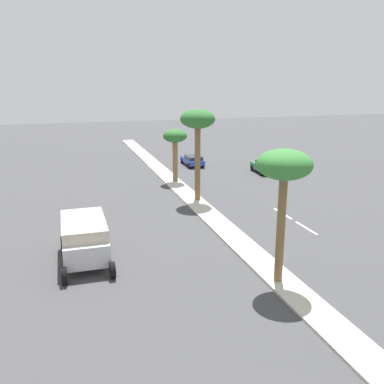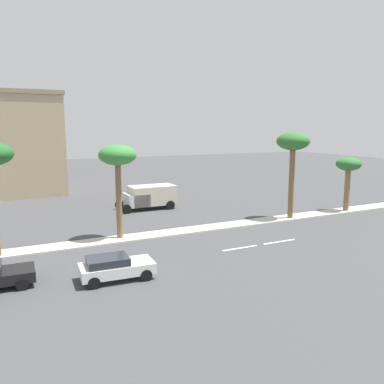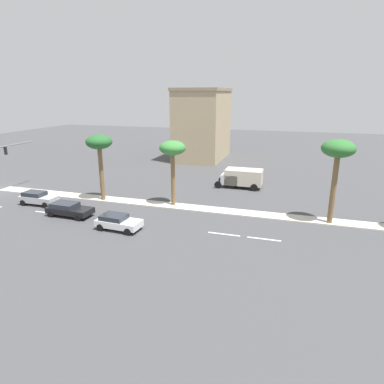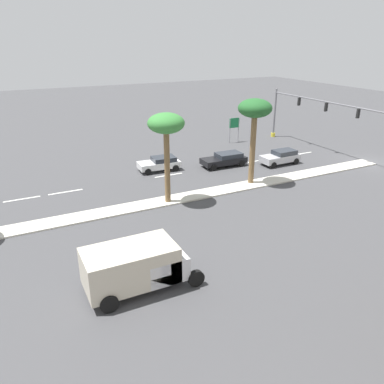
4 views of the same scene
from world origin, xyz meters
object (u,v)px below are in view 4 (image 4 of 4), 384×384
Objects in this scene: palm_tree_rear at (255,112)px; sedan_white_near at (160,163)px; traffic_signal_gantry at (301,111)px; sedan_black_outboard at (225,159)px; directional_road_sign at (234,125)px; palm_tree_far at (166,127)px; box_truck at (138,265)px; sedan_silver_inboard at (281,157)px.

sedan_white_near is (7.02, 5.78, -5.59)m from palm_tree_rear.
sedan_black_outboard is (-2.98, 12.08, -3.36)m from traffic_signal_gantry.
sedan_white_near is at bearing 39.48° from palm_tree_rear.
palm_tree_far reaches higher than directional_road_sign.
directional_road_sign is 20.46m from palm_tree_far.
traffic_signal_gantry is 2.51× the size of palm_tree_far.
directional_road_sign is 0.66× the size of sedan_black_outboard.
traffic_signal_gantry is 32.54m from box_truck.
box_truck is (-10.09, 13.99, -5.00)m from palm_tree_rear.
sedan_white_near is at bearing -17.97° from palm_tree_far.
box_truck is (-18.46, 26.66, -2.76)m from traffic_signal_gantry.
sedan_white_near is at bearing 72.79° from sedan_silver_inboard.
sedan_silver_inboard is at bearing 177.30° from directional_road_sign.
palm_tree_rear reaches higher than sedan_black_outboard.
traffic_signal_gantry is 4.26× the size of sedan_white_near.
box_truck is at bearing 125.79° from palm_tree_rear.
sedan_silver_inboard is (-5.01, 6.63, -3.32)m from traffic_signal_gantry.
directional_road_sign is at bearing -63.97° from sedan_white_near.
traffic_signal_gantry is 7.97m from directional_road_sign.
palm_tree_far is (-0.61, 8.26, -0.30)m from palm_tree_rear.
box_truck is (-23.11, 20.48, -0.81)m from directional_road_sign.
sedan_white_near is 18.99m from box_truck.
sedan_silver_inboard is (-2.03, -5.45, 0.04)m from sedan_black_outboard.
sedan_black_outboard is (-1.64, -6.37, -0.00)m from sedan_white_near.
box_truck is at bearing 154.38° from sedan_white_near.
traffic_signal_gantry is at bearing -52.96° from sedan_silver_inboard.
traffic_signal_gantry is at bearing -76.15° from sedan_black_outboard.
palm_tree_far reaches higher than sedan_black_outboard.
sedan_black_outboard is at bearing 69.61° from sedan_silver_inboard.
palm_tree_rear is at bearing 123.45° from traffic_signal_gantry.
palm_tree_rear is at bearing -54.21° from box_truck.
traffic_signal_gantry is 12.89m from sedan_black_outboard.
sedan_black_outboard is at bearing -104.40° from sedan_white_near.
palm_tree_rear is 1.78× the size of sedan_silver_inboard.
palm_tree_rear is at bearing 153.50° from directional_road_sign.
box_truck is at bearing 123.89° from sedan_silver_inboard.
traffic_signal_gantry reaches higher than sedan_black_outboard.
directional_road_sign reaches higher than box_truck.
palm_tree_rear is 1.79× the size of sedan_white_near.
sedan_silver_inboard is at bearing -60.88° from palm_tree_rear.
sedan_black_outboard is at bearing 103.85° from traffic_signal_gantry.
palm_tree_far is 15.74m from sedan_silver_inboard.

